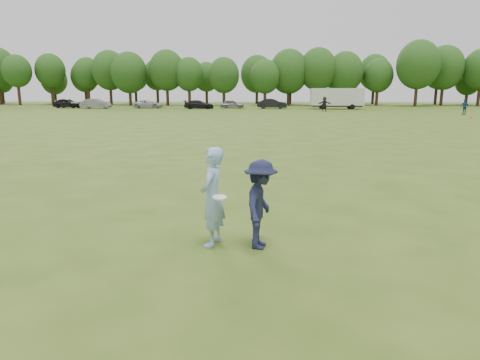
{
  "coord_description": "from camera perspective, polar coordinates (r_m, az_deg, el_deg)",
  "views": [
    {
      "loc": [
        -0.27,
        -8.53,
        2.98
      ],
      "look_at": [
        -0.92,
        0.34,
        1.1
      ],
      "focal_mm": 32.0,
      "sensor_mm": 36.0,
      "label": 1
    }
  ],
  "objects": [
    {
      "name": "car_c",
      "position": [
        72.22,
        -12.12,
        9.86
      ],
      "size": [
        4.82,
        2.34,
        1.32
      ],
      "primitive_type": "imported",
      "rotation": [
        0.0,
        0.0,
        1.6
      ],
      "color": "#ADAEB2",
      "rests_on": "ground"
    },
    {
      "name": "car_d",
      "position": [
        68.51,
        -5.5,
        9.98
      ],
      "size": [
        4.64,
        1.89,
        1.35
      ],
      "primitive_type": "imported",
      "rotation": [
        0.0,
        0.0,
        1.57
      ],
      "color": "black",
      "rests_on": "ground"
    },
    {
      "name": "field_cone",
      "position": [
        51.02,
        28.43,
        7.36
      ],
      "size": [
        0.28,
        0.28,
        0.3
      ],
      "primitive_type": "cone",
      "color": "#E13F0B",
      "rests_on": "ground"
    },
    {
      "name": "ground",
      "position": [
        9.04,
        5.74,
        -7.38
      ],
      "size": [
        200.0,
        200.0,
        0.0
      ],
      "primitive_type": "plane",
      "color": "#364F16",
      "rests_on": "ground"
    },
    {
      "name": "cargo_trailer",
      "position": [
        69.11,
        12.79,
        10.68
      ],
      "size": [
        9.0,
        2.75,
        3.2
      ],
      "color": "silver",
      "rests_on": "ground"
    },
    {
      "name": "thrower",
      "position": [
        8.24,
        -3.72,
        -2.26
      ],
      "size": [
        0.56,
        0.76,
        1.92
      ],
      "primitive_type": "imported",
      "rotation": [
        0.0,
        0.0,
        -1.72
      ],
      "color": "#91B7E0",
      "rests_on": "ground"
    },
    {
      "name": "defender",
      "position": [
        8.11,
        2.75,
        -3.26
      ],
      "size": [
        0.81,
        1.2,
        1.71
      ],
      "primitive_type": "imported",
      "rotation": [
        0.0,
        0.0,
        1.41
      ],
      "color": "#1B1F3D",
      "rests_on": "ground"
    },
    {
      "name": "car_f",
      "position": [
        69.14,
        4.33,
        10.1
      ],
      "size": [
        4.82,
        1.99,
        1.55
      ],
      "primitive_type": "imported",
      "rotation": [
        0.0,
        0.0,
        1.5
      ],
      "color": "black",
      "rests_on": "ground"
    },
    {
      "name": "car_a",
      "position": [
        76.86,
        -22.03,
        9.48
      ],
      "size": [
        4.85,
        2.47,
        1.58
      ],
      "primitive_type": "imported",
      "rotation": [
        0.0,
        0.0,
        1.44
      ],
      "color": "black",
      "rests_on": "ground"
    },
    {
      "name": "disc_in_play",
      "position": [
        7.92,
        -2.76,
        -2.32
      ],
      "size": [
        0.32,
        0.32,
        0.07
      ],
      "color": "white",
      "rests_on": "ground"
    },
    {
      "name": "car_e",
      "position": [
        70.14,
        -1.08,
        10.07
      ],
      "size": [
        4.08,
        2.06,
        1.33
      ],
      "primitive_type": "imported",
      "rotation": [
        0.0,
        0.0,
        1.7
      ],
      "color": "slate",
      "rests_on": "ground"
    },
    {
      "name": "player_far_d",
      "position": [
        61.75,
        11.2,
        9.91
      ],
      "size": [
        1.88,
        0.64,
        2.01
      ],
      "primitive_type": "imported",
      "rotation": [
        0.0,
        0.0,
        0.02
      ],
      "color": "black",
      "rests_on": "ground"
    },
    {
      "name": "treeline",
      "position": [
        85.54,
        6.47,
        14.09
      ],
      "size": [
        130.35,
        18.39,
        11.74
      ],
      "color": "#332114",
      "rests_on": "ground"
    },
    {
      "name": "car_b",
      "position": [
        72.89,
        -18.69,
        9.62
      ],
      "size": [
        4.8,
        1.81,
        1.56
      ],
      "primitive_type": "imported",
      "rotation": [
        0.0,
        0.0,
        1.54
      ],
      "color": "slate",
      "rests_on": "ground"
    },
    {
      "name": "player_far_b",
      "position": [
        59.41,
        27.75,
        8.64
      ],
      "size": [
        0.92,
        1.18,
        1.87
      ],
      "primitive_type": "imported",
      "rotation": [
        0.0,
        0.0,
        -1.08
      ],
      "color": "navy",
      "rests_on": "ground"
    }
  ]
}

